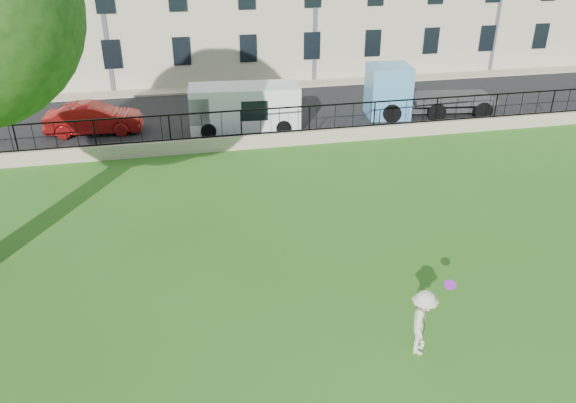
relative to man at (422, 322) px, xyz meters
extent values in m
plane|color=#2F6417|center=(-2.11, 1.70, -0.80)|extent=(120.00, 120.00, 0.00)
cube|color=tan|center=(-2.11, 13.70, -0.50)|extent=(50.00, 0.40, 0.60)
cube|color=black|center=(-2.11, 13.70, -0.17)|extent=(50.00, 0.05, 0.06)
cube|color=black|center=(-2.11, 13.70, 0.90)|extent=(50.00, 0.05, 0.06)
cube|color=black|center=(-2.11, 18.40, -0.80)|extent=(60.00, 9.00, 0.01)
cube|color=tan|center=(-2.11, 23.60, -0.74)|extent=(60.00, 1.40, 0.12)
imported|color=beige|center=(0.00, 0.00, 0.00)|extent=(1.00, 1.20, 1.61)
cylinder|color=purple|center=(0.64, 0.16, 0.80)|extent=(0.33, 0.32, 0.12)
imported|color=maroon|center=(-8.49, 17.10, -0.09)|extent=(4.38, 1.73, 1.42)
cube|color=silver|center=(-1.62, 16.10, 0.26)|extent=(5.20, 2.38, 2.12)
cube|color=#60A9E2|center=(7.74, 16.47, 0.47)|extent=(6.33, 2.95, 2.56)
camera|label=1|loc=(-5.05, -9.10, 7.93)|focal=35.00mm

